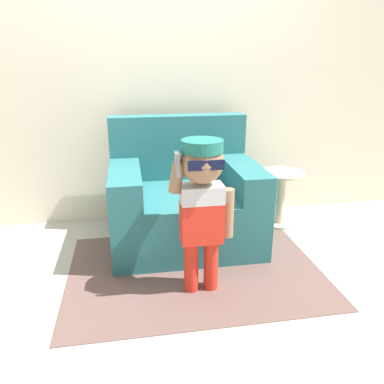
% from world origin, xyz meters
% --- Properties ---
extents(ground_plane, '(10.00, 10.00, 0.00)m').
position_xyz_m(ground_plane, '(0.00, 0.00, 0.00)').
color(ground_plane, '#ADA89E').
extents(wall_back, '(10.00, 0.05, 2.60)m').
position_xyz_m(wall_back, '(0.00, 0.62, 1.30)').
color(wall_back, beige).
rests_on(wall_back, ground_plane).
extents(armchair, '(1.07, 0.86, 0.92)m').
position_xyz_m(armchair, '(0.15, 0.10, 0.32)').
color(armchair, '#286B70').
rests_on(armchair, ground_plane).
extents(person_child, '(0.38, 0.28, 0.92)m').
position_xyz_m(person_child, '(0.15, -0.60, 0.61)').
color(person_child, red).
rests_on(person_child, ground_plane).
extents(side_table, '(0.37, 0.37, 0.47)m').
position_xyz_m(side_table, '(0.98, 0.22, 0.28)').
color(side_table, beige).
rests_on(side_table, ground_plane).
extents(rug, '(1.64, 1.18, 0.01)m').
position_xyz_m(rug, '(0.15, -0.38, 0.00)').
color(rug, brown).
rests_on(rug, ground_plane).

